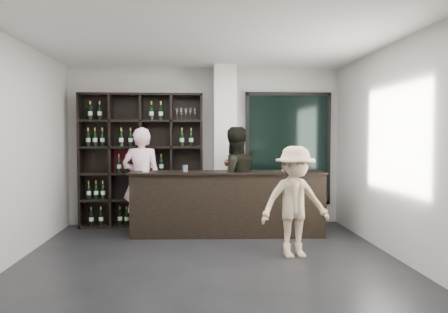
{
  "coord_description": "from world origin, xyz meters",
  "views": [
    {
      "loc": [
        -0.17,
        -5.37,
        1.63
      ],
      "look_at": [
        0.25,
        1.1,
        1.33
      ],
      "focal_mm": 35.0,
      "sensor_mm": 36.0,
      "label": 1
    }
  ],
  "objects": [
    {
      "name": "taster_pink",
      "position": [
        -1.1,
        2.13,
        0.89
      ],
      "size": [
        0.67,
        0.46,
        1.78
      ],
      "primitive_type": "imported",
      "rotation": [
        0.0,
        0.0,
        3.09
      ],
      "color": "#FFC5D7",
      "rests_on": "floor"
    },
    {
      "name": "tasting_counter",
      "position": [
        0.35,
        1.75,
        0.53
      ],
      "size": [
        3.2,
        0.67,
        1.05
      ],
      "rotation": [
        0.0,
        0.0,
        -0.04
      ],
      "color": "black",
      "rests_on": "floor"
    },
    {
      "name": "wine_shelf",
      "position": [
        -1.15,
        2.57,
        1.2
      ],
      "size": [
        2.2,
        0.35,
        2.4
      ],
      "primitive_type": null,
      "color": "black",
      "rests_on": "floor"
    },
    {
      "name": "spit_cup",
      "position": [
        -0.35,
        1.73,
        1.11
      ],
      "size": [
        0.1,
        0.1,
        0.11
      ],
      "primitive_type": "cylinder",
      "rotation": [
        0.0,
        0.0,
        0.2
      ],
      "color": "#9EB2C3",
      "rests_on": "tasting_counter"
    },
    {
      "name": "napkin_stack",
      "position": [
        1.32,
        1.85,
        1.06
      ],
      "size": [
        0.11,
        0.11,
        0.02
      ],
      "primitive_type": "cube",
      "rotation": [
        0.0,
        0.0,
        -0.1
      ],
      "color": "white",
      "rests_on": "tasting_counter"
    },
    {
      "name": "customer",
      "position": [
        1.16,
        0.4,
        0.75
      ],
      "size": [
        1.06,
        0.73,
        1.5
      ],
      "primitive_type": "imported",
      "rotation": [
        0.0,
        0.0,
        0.19
      ],
      "color": "tan",
      "rests_on": "floor"
    },
    {
      "name": "structural_column",
      "position": [
        0.35,
        2.47,
        1.45
      ],
      "size": [
        0.4,
        0.4,
        2.9
      ],
      "primitive_type": "cube",
      "color": "silver",
      "rests_on": "floor"
    },
    {
      "name": "taster_black",
      "position": [
        0.46,
        1.85,
        0.89
      ],
      "size": [
        1.03,
        0.91,
        1.79
      ],
      "primitive_type": "imported",
      "rotation": [
        0.0,
        0.0,
        3.45
      ],
      "color": "black",
      "rests_on": "floor"
    },
    {
      "name": "wine_glass",
      "position": [
        0.34,
        1.75,
        1.16
      ],
      "size": [
        0.1,
        0.1,
        0.22
      ],
      "primitive_type": null,
      "rotation": [
        0.0,
        0.0,
        -0.09
      ],
      "color": "white",
      "rests_on": "tasting_counter"
    },
    {
      "name": "glass_panel",
      "position": [
        1.55,
        2.69,
        1.4
      ],
      "size": [
        1.6,
        0.08,
        2.1
      ],
      "color": "black",
      "rests_on": "floor"
    },
    {
      "name": "floor",
      "position": [
        0.0,
        0.0,
        -0.01
      ],
      "size": [
        5.0,
        5.5,
        0.01
      ],
      "primitive_type": "cube",
      "color": "black",
      "rests_on": "ground"
    },
    {
      "name": "card_stand",
      "position": [
        -0.98,
        1.73,
        1.12
      ],
      "size": [
        0.1,
        0.06,
        0.14
      ],
      "primitive_type": "cube",
      "rotation": [
        0.0,
        0.0,
        0.11
      ],
      "color": "white",
      "rests_on": "tasting_counter"
    }
  ]
}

